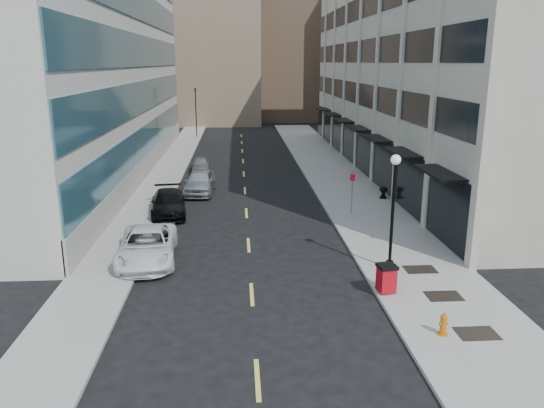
{
  "coord_description": "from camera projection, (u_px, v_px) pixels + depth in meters",
  "views": [
    {
      "loc": [
        -0.47,
        -17.87,
        9.14
      ],
      "look_at": [
        1.26,
        8.62,
        2.01
      ],
      "focal_mm": 35.0,
      "sensor_mm": 36.0,
      "label": 1
    }
  ],
  "objects": [
    {
      "name": "skyline_tan_far",
      "position": [
        157.0,
        51.0,
        91.06
      ],
      "size": [
        12.0,
        14.0,
        22.0
      ],
      "primitive_type": "cube",
      "color": "#7F6653",
      "rests_on": "ground"
    },
    {
      "name": "car_silver_sedan",
      "position": [
        200.0,
        182.0,
        37.85
      ],
      "size": [
        2.32,
        5.08,
        1.69
      ],
      "primitive_type": "imported",
      "rotation": [
        0.0,
        0.0,
        -0.07
      ],
      "color": "#A0A5A9",
      "rests_on": "ground"
    },
    {
      "name": "fire_hydrant",
      "position": [
        444.0,
        324.0,
        17.95
      ],
      "size": [
        0.33,
        0.33,
        0.82
      ],
      "rotation": [
        0.0,
        0.0,
        0.07
      ],
      "color": "orange",
      "rests_on": "sidewalk_right"
    },
    {
      "name": "car_grey_sedan",
      "position": [
        201.0,
        165.0,
        45.25
      ],
      "size": [
        1.69,
        3.83,
        1.28
      ],
      "primitive_type": "imported",
      "rotation": [
        0.0,
        0.0,
        0.05
      ],
      "color": "gray",
      "rests_on": "ground"
    },
    {
      "name": "grate_mid",
      "position": [
        444.0,
        296.0,
        21.02
      ],
      "size": [
        1.4,
        1.0,
        0.01
      ],
      "primitive_type": "cube",
      "color": "black",
      "rests_on": "sidewalk_right"
    },
    {
      "name": "sidewalk_left",
      "position": [
        155.0,
        191.0,
        38.47
      ],
      "size": [
        3.0,
        80.0,
        0.15
      ],
      "primitive_type": "cube",
      "color": "gray",
      "rests_on": "ground"
    },
    {
      "name": "car_black_pickup",
      "position": [
        168.0,
        203.0,
        32.62
      ],
      "size": [
        2.64,
        5.25,
        1.46
      ],
      "primitive_type": "imported",
      "rotation": [
        0.0,
        0.0,
        0.12
      ],
      "color": "black",
      "rests_on": "ground"
    },
    {
      "name": "ground",
      "position": [
        253.0,
        317.0,
        19.62
      ],
      "size": [
        160.0,
        160.0,
        0.0
      ],
      "primitive_type": "plane",
      "color": "black",
      "rests_on": "ground"
    },
    {
      "name": "traffic_signal",
      "position": [
        195.0,
        91.0,
        64.05
      ],
      "size": [
        0.66,
        0.66,
        6.98
      ],
      "color": "black",
      "rests_on": "ground"
    },
    {
      "name": "lamppost",
      "position": [
        393.0,
        202.0,
        23.07
      ],
      "size": [
        0.44,
        0.44,
        5.3
      ],
      "color": "black",
      "rests_on": "sidewalk_right"
    },
    {
      "name": "grate_near",
      "position": [
        477.0,
        333.0,
        18.13
      ],
      "size": [
        1.4,
        1.0,
        0.01
      ],
      "primitive_type": "cube",
      "color": "black",
      "rests_on": "sidewalk_right"
    },
    {
      "name": "sign_post",
      "position": [
        352.0,
        187.0,
        31.99
      ],
      "size": [
        0.3,
        0.14,
        2.66
      ],
      "rotation": [
        0.0,
        0.0,
        -0.38
      ],
      "color": "slate",
      "rests_on": "sidewalk_right"
    },
    {
      "name": "trash_bin",
      "position": [
        386.0,
        277.0,
        21.25
      ],
      "size": [
        0.83,
        0.87,
        1.18
      ],
      "rotation": [
        0.0,
        0.0,
        0.16
      ],
      "color": "#AC0B15",
      "rests_on": "sidewalk_right"
    },
    {
      "name": "car_white_van",
      "position": [
        147.0,
        246.0,
        24.9
      ],
      "size": [
        2.96,
        5.77,
        1.56
      ],
      "primitive_type": "imported",
      "rotation": [
        0.0,
        0.0,
        0.07
      ],
      "color": "white",
      "rests_on": "ground"
    },
    {
      "name": "building_right",
      "position": [
        444.0,
        64.0,
        44.36
      ],
      "size": [
        15.3,
        46.5,
        18.25
      ],
      "color": "beige",
      "rests_on": "ground"
    },
    {
      "name": "skyline_tan_near",
      "position": [
        213.0,
        29.0,
        81.27
      ],
      "size": [
        14.0,
        18.0,
        28.0
      ],
      "primitive_type": "cube",
      "color": "#7F6653",
      "rests_on": "ground"
    },
    {
      "name": "building_left",
      "position": [
        41.0,
        51.0,
        42.05
      ],
      "size": [
        16.14,
        46.0,
        20.0
      ],
      "color": "beige",
      "rests_on": "ground"
    },
    {
      "name": "road_centerline",
      "position": [
        246.0,
        201.0,
        36.0
      ],
      "size": [
        0.15,
        68.2,
        0.01
      ],
      "color": "#D8CC4C",
      "rests_on": "ground"
    },
    {
      "name": "skyline_stone",
      "position": [
        356.0,
        56.0,
        81.76
      ],
      "size": [
        10.0,
        14.0,
        20.0
      ],
      "primitive_type": "cube",
      "color": "beige",
      "rests_on": "ground"
    },
    {
      "name": "grate_far",
      "position": [
        420.0,
        269.0,
        23.72
      ],
      "size": [
        1.4,
        1.0,
        0.01
      ],
      "primitive_type": "cube",
      "color": "black",
      "rests_on": "sidewalk_right"
    },
    {
      "name": "sidewalk_right",
      "position": [
        346.0,
        188.0,
        39.35
      ],
      "size": [
        5.0,
        80.0,
        0.15
      ],
      "primitive_type": "cube",
      "color": "gray",
      "rests_on": "ground"
    },
    {
      "name": "urn_planter",
      "position": [
        383.0,
        191.0,
        36.02
      ],
      "size": [
        0.58,
        0.58,
        0.81
      ],
      "rotation": [
        0.0,
        0.0,
        -0.31
      ],
      "color": "black",
      "rests_on": "sidewalk_right"
    },
    {
      "name": "skyline_brown",
      "position": [
        288.0,
        11.0,
        85.1
      ],
      "size": [
        12.0,
        16.0,
        34.0
      ],
      "primitive_type": "cube",
      "color": "#503C30",
      "rests_on": "ground"
    }
  ]
}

